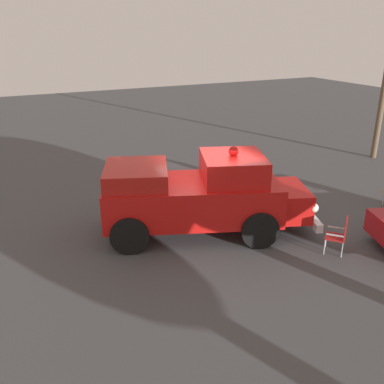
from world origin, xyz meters
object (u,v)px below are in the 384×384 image
(spectator_seated, at_px, (261,171))
(vintage_fire_truck, at_px, (200,195))
(lawn_chair_near_truck, at_px, (262,173))
(lawn_chair_spare, at_px, (340,233))

(spectator_seated, bearing_deg, vintage_fire_truck, -58.64)
(vintage_fire_truck, height_order, spectator_seated, vintage_fire_truck)
(vintage_fire_truck, bearing_deg, lawn_chair_near_truck, 121.33)
(vintage_fire_truck, distance_m, lawn_chair_near_truck, 4.44)
(vintage_fire_truck, relative_size, lawn_chair_spare, 6.21)
(lawn_chair_near_truck, height_order, lawn_chair_spare, same)
(vintage_fire_truck, distance_m, lawn_chair_spare, 3.91)
(lawn_chair_spare, xyz_separation_m, spectator_seated, (-4.93, 0.88, 0.11))
(vintage_fire_truck, xyz_separation_m, spectator_seated, (-2.22, 3.64, -0.50))
(vintage_fire_truck, height_order, lawn_chair_spare, vintage_fire_truck)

